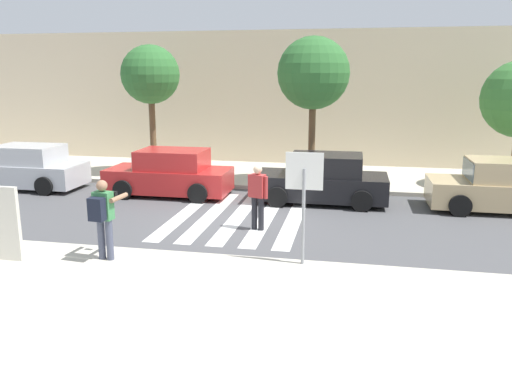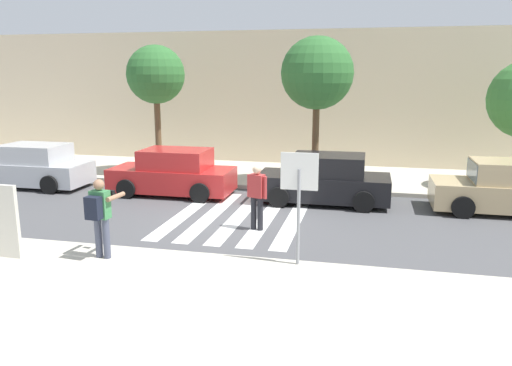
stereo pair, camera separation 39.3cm
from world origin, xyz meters
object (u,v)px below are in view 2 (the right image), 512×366
at_px(pedestrian_crossing, 257,194).
at_px(street_tree_west, 156,75).
at_px(stop_sign, 299,184).
at_px(parked_car_red, 173,173).
at_px(parked_car_tan, 507,189).
at_px(parked_car_black, 325,180).
at_px(photographer_with_backpack, 100,212).
at_px(parked_car_silver, 33,167).
at_px(street_tree_center, 317,74).

relative_size(pedestrian_crossing, street_tree_west, 0.35).
xyz_separation_m(stop_sign, parked_car_red, (-5.04, 5.69, -1.11)).
relative_size(pedestrian_crossing, parked_car_tan, 0.42).
xyz_separation_m(parked_car_black, parked_car_tan, (5.30, 0.00, 0.00)).
distance_m(stop_sign, parked_car_tan, 7.88).
distance_m(photographer_with_backpack, parked_car_silver, 8.89).
height_order(parked_car_red, street_tree_center, street_tree_center).
bearing_deg(street_tree_center, parked_car_tan, -18.91).
height_order(pedestrian_crossing, street_tree_west, street_tree_west).
relative_size(photographer_with_backpack, pedestrian_crossing, 1.00).
relative_size(parked_car_red, parked_car_black, 1.00).
bearing_deg(stop_sign, parked_car_red, 131.53).
xyz_separation_m(stop_sign, pedestrian_crossing, (-1.44, 2.51, -0.86)).
xyz_separation_m(street_tree_west, street_tree_center, (6.22, -0.69, 0.06)).
relative_size(stop_sign, parked_car_red, 0.57).
height_order(stop_sign, photographer_with_backpack, stop_sign).
relative_size(parked_car_tan, street_tree_west, 0.83).
height_order(parked_car_black, street_tree_west, street_tree_west).
bearing_deg(stop_sign, photographer_with_backpack, -171.91).
bearing_deg(parked_car_silver, parked_car_tan, 0.00).
distance_m(stop_sign, parked_car_silver, 11.93).
relative_size(parked_car_black, parked_car_tan, 1.00).
relative_size(pedestrian_crossing, street_tree_center, 0.34).
bearing_deg(parked_car_black, stop_sign, -90.37).
xyz_separation_m(pedestrian_crossing, parked_car_black, (1.47, 3.18, -0.25)).
distance_m(pedestrian_crossing, street_tree_center, 6.08).
xyz_separation_m(stop_sign, photographer_with_backpack, (-4.14, -0.59, -0.67)).
bearing_deg(parked_car_black, parked_car_tan, 0.00).
bearing_deg(parked_car_silver, street_tree_west, 36.03).
bearing_deg(pedestrian_crossing, parked_car_red, 138.54).
relative_size(parked_car_silver, street_tree_west, 0.83).
relative_size(parked_car_tan, street_tree_center, 0.80).
bearing_deg(parked_car_tan, photographer_with_backpack, -146.45).
height_order(parked_car_silver, parked_car_red, same).
relative_size(photographer_with_backpack, street_tree_west, 0.35).
bearing_deg(parked_car_black, photographer_with_backpack, -123.62).
distance_m(photographer_with_backpack, pedestrian_crossing, 4.11).
relative_size(photographer_with_backpack, parked_car_black, 0.42).
distance_m(pedestrian_crossing, parked_car_red, 4.82).
relative_size(photographer_with_backpack, parked_car_silver, 0.42).
height_order(stop_sign, street_tree_center, street_tree_center).
bearing_deg(parked_car_tan, street_tree_center, 161.09).
bearing_deg(photographer_with_backpack, street_tree_center, 66.26).
bearing_deg(street_tree_center, parked_car_red, -156.26).
bearing_deg(street_tree_west, pedestrian_crossing, -48.03).
relative_size(parked_car_red, street_tree_west, 0.83).
height_order(pedestrian_crossing, parked_car_red, pedestrian_crossing).
bearing_deg(stop_sign, street_tree_west, 128.72).
xyz_separation_m(photographer_with_backpack, parked_car_silver, (-6.28, 6.28, -0.44)).
bearing_deg(parked_car_silver, photographer_with_backpack, -44.99).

